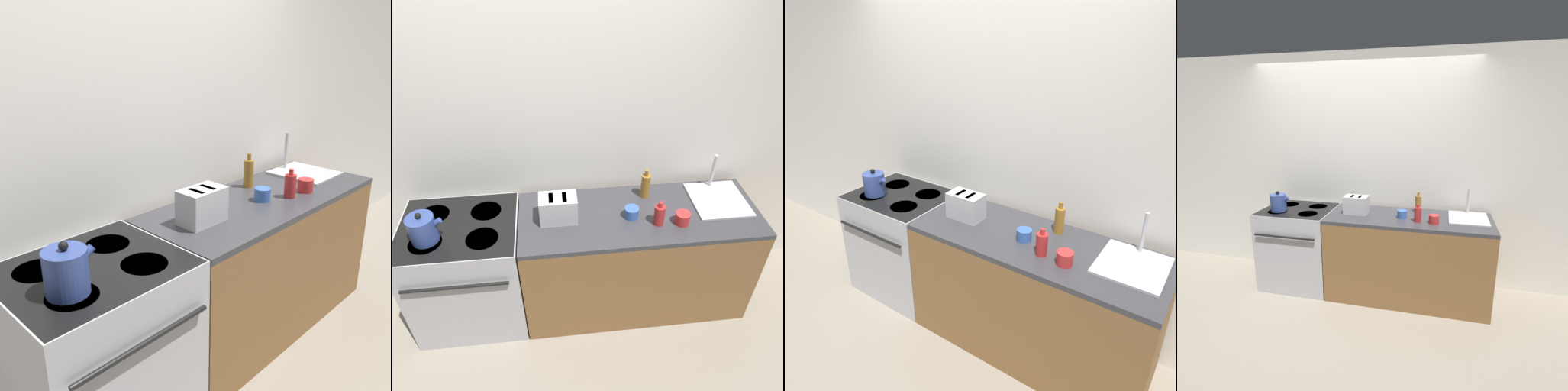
% 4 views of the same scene
% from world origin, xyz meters
% --- Properties ---
extents(ground_plane, '(12.00, 12.00, 0.00)m').
position_xyz_m(ground_plane, '(0.00, 0.00, 0.00)').
color(ground_plane, gray).
extents(wall_back, '(8.00, 0.05, 2.60)m').
position_xyz_m(wall_back, '(0.00, 0.72, 1.30)').
color(wall_back, silver).
rests_on(wall_back, ground_plane).
extents(stove, '(0.79, 0.70, 0.91)m').
position_xyz_m(stove, '(-0.65, 0.33, 0.46)').
color(stove, '#B7B7BC').
rests_on(stove, ground_plane).
extents(counter_block, '(1.68, 0.65, 0.91)m').
position_xyz_m(counter_block, '(0.60, 0.32, 0.45)').
color(counter_block, brown).
rests_on(counter_block, ground_plane).
extents(kettle, '(0.22, 0.17, 0.22)m').
position_xyz_m(kettle, '(-0.82, 0.22, 1.00)').
color(kettle, '#33478C').
rests_on(kettle, stove).
extents(toaster, '(0.25, 0.15, 0.19)m').
position_xyz_m(toaster, '(0.03, 0.32, 1.00)').
color(toaster, '#BCBCC1').
rests_on(toaster, counter_block).
extents(sink_tray, '(0.39, 0.42, 0.28)m').
position_xyz_m(sink_tray, '(1.19, 0.41, 0.92)').
color(sink_tray, '#B7B7BC').
rests_on(sink_tray, counter_block).
extents(bottle_red, '(0.07, 0.07, 0.18)m').
position_xyz_m(bottle_red, '(0.70, 0.21, 0.98)').
color(bottle_red, '#B72828').
rests_on(bottle_red, counter_block).
extents(bottle_amber, '(0.07, 0.07, 0.23)m').
position_xyz_m(bottle_amber, '(0.68, 0.51, 1.00)').
color(bottle_amber, '#9E6B23').
rests_on(bottle_amber, counter_block).
extents(cup_blue, '(0.10, 0.10, 0.08)m').
position_xyz_m(cup_blue, '(0.53, 0.29, 0.95)').
color(cup_blue, '#3860B2').
rests_on(cup_blue, counter_block).
extents(cup_red, '(0.10, 0.10, 0.08)m').
position_xyz_m(cup_red, '(0.86, 0.19, 0.95)').
color(cup_red, red).
rests_on(cup_red, counter_block).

